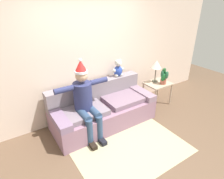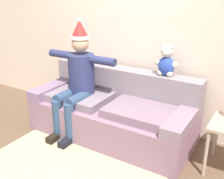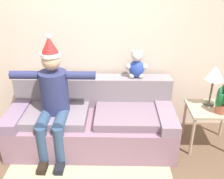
{
  "view_description": "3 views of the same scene",
  "coord_description": "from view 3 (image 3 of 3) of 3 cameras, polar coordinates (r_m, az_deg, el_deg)",
  "views": [
    {
      "loc": [
        -1.69,
        -1.94,
        2.43
      ],
      "look_at": [
        0.13,
        0.86,
        0.8
      ],
      "focal_mm": 30.67,
      "sensor_mm": 36.0,
      "label": 1
    },
    {
      "loc": [
        1.68,
        -1.74,
        1.87
      ],
      "look_at": [
        0.09,
        0.84,
        0.71
      ],
      "focal_mm": 43.66,
      "sensor_mm": 36.0,
      "label": 2
    },
    {
      "loc": [
        0.32,
        -1.84,
        2.18
      ],
      "look_at": [
        0.26,
        0.86,
        0.87
      ],
      "focal_mm": 40.94,
      "sensor_mm": 36.0,
      "label": 3
    }
  ],
  "objects": [
    {
      "name": "table_lamp",
      "position": [
        3.37,
        21.89,
        3.08
      ],
      "size": [
        0.24,
        0.24,
        0.53
      ],
      "color": "#474B3C",
      "rests_on": "side_table"
    },
    {
      "name": "person_seated",
      "position": [
        3.15,
        -13.05,
        -1.72
      ],
      "size": [
        1.02,
        0.77,
        1.5
      ],
      "color": "navy",
      "rests_on": "ground_plane"
    },
    {
      "name": "teddy_bear",
      "position": [
        3.36,
        5.54,
        5.39
      ],
      "size": [
        0.29,
        0.17,
        0.38
      ],
      "color": "#2944A6",
      "rests_on": "couch"
    },
    {
      "name": "couch",
      "position": [
        3.43,
        -4.39,
        -6.94
      ],
      "size": [
        2.11,
        0.9,
        0.84
      ],
      "color": "gray",
      "rests_on": "ground_plane"
    },
    {
      "name": "back_wall",
      "position": [
        3.5,
        -4.19,
        12.14
      ],
      "size": [
        7.0,
        0.1,
        2.7
      ],
      "primitive_type": "cube",
      "color": "beige",
      "rests_on": "ground_plane"
    },
    {
      "name": "side_table",
      "position": [
        3.51,
        21.25,
        -5.05
      ],
      "size": [
        0.59,
        0.48,
        0.56
      ],
      "color": "tan",
      "rests_on": "ground_plane"
    },
    {
      "name": "potted_plant",
      "position": [
        3.32,
        23.55,
        -2.06
      ],
      "size": [
        0.22,
        0.23,
        0.39
      ],
      "color": "#A15541",
      "rests_on": "side_table"
    }
  ]
}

